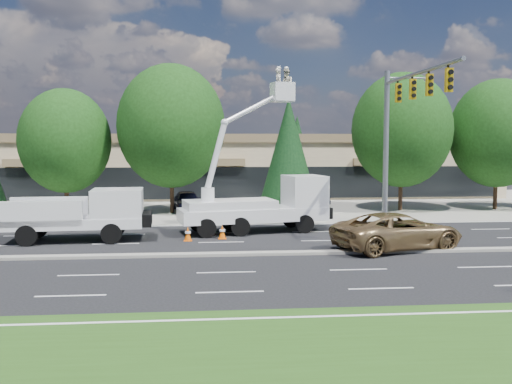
{
  "coord_description": "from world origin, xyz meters",
  "views": [
    {
      "loc": [
        -0.77,
        -23.98,
        4.81
      ],
      "look_at": [
        1.71,
        3.51,
        2.4
      ],
      "focal_mm": 40.0,
      "sensor_mm": 36.0,
      "label": 1
    }
  ],
  "objects": [
    {
      "name": "tree_back_d",
      "position": [
        22.0,
        42.0,
        5.76
      ],
      "size": [
        5.44,
        5.44,
        10.73
      ],
      "color": "#332114",
      "rests_on": "ground"
    },
    {
      "name": "utility_pickup",
      "position": [
        -6.64,
        4.27,
        1.04
      ],
      "size": [
        6.72,
        2.94,
        2.52
      ],
      "rotation": [
        0.0,
        0.0,
        0.06
      ],
      "color": "silver",
      "rests_on": "ground"
    },
    {
      "name": "parked_car_east",
      "position": [
        7.83,
        19.61,
        0.68
      ],
      "size": [
        1.52,
        4.18,
        1.37
      ],
      "primitive_type": "imported",
      "rotation": [
        0.0,
        0.0,
        0.02
      ],
      "color": "black",
      "rests_on": "ground"
    },
    {
      "name": "tree_front_c",
      "position": [
        -10.0,
        15.0,
        4.9
      ],
      "size": [
        6.04,
        6.04,
        8.38
      ],
      "color": "#332114",
      "rests_on": "ground"
    },
    {
      "name": "minivan",
      "position": [
        7.86,
        0.7,
        0.83
      ],
      "size": [
        6.53,
        4.39,
        1.66
      ],
      "primitive_type": "imported",
      "rotation": [
        0.0,
        0.0,
        1.87
      ],
      "color": "olive",
      "rests_on": "ground"
    },
    {
      "name": "traffic_cone_b",
      "position": [
        -1.61,
        3.78,
        0.34
      ],
      "size": [
        0.4,
        0.4,
        0.7
      ],
      "color": "#DF5707",
      "rests_on": "ground"
    },
    {
      "name": "parked_car_west",
      "position": [
        -2.0,
        16.0,
        0.72
      ],
      "size": [
        2.25,
        4.43,
        1.45
      ],
      "primitive_type": "imported",
      "rotation": [
        0.0,
        0.0,
        0.13
      ],
      "color": "black",
      "rests_on": "ground"
    },
    {
      "name": "tree_front_g",
      "position": [
        20.0,
        15.0,
        5.45
      ],
      "size": [
        6.71,
        6.71,
        9.31
      ],
      "color": "#332114",
      "rests_on": "ground"
    },
    {
      "name": "tree_front_e",
      "position": [
        5.0,
        15.0,
        4.25
      ],
      "size": [
        4.02,
        4.02,
        7.92
      ],
      "color": "#332114",
      "rests_on": "ground"
    },
    {
      "name": "concrete_apron",
      "position": [
        0.0,
        20.0,
        0.01
      ],
      "size": [
        140.0,
        22.0,
        0.01
      ],
      "primitive_type": "cube",
      "color": "gray",
      "rests_on": "ground"
    },
    {
      "name": "tree_front_d",
      "position": [
        -3.0,
        15.0,
        5.9
      ],
      "size": [
        7.26,
        7.26,
        10.07
      ],
      "color": "#332114",
      "rests_on": "ground"
    },
    {
      "name": "traffic_cone_d",
      "position": [
        7.62,
        4.03,
        0.34
      ],
      "size": [
        0.4,
        0.4,
        0.7
      ],
      "color": "#DF5707",
      "rests_on": "ground"
    },
    {
      "name": "strip_mall",
      "position": [
        0.0,
        29.97,
        2.83
      ],
      "size": [
        50.4,
        15.4,
        5.5
      ],
      "color": "tan",
      "rests_on": "ground"
    },
    {
      "name": "ground",
      "position": [
        0.0,
        0.0,
        0.0
      ],
      "size": [
        140.0,
        140.0,
        0.0
      ],
      "primitive_type": "plane",
      "color": "black",
      "rests_on": "ground"
    },
    {
      "name": "traffic_cone_a",
      "position": [
        -9.22,
        3.48,
        0.34
      ],
      "size": [
        0.4,
        0.4,
        0.7
      ],
      "color": "#DF5707",
      "rests_on": "ground"
    },
    {
      "name": "tree_back_a",
      "position": [
        -18.0,
        42.0,
        5.1
      ],
      "size": [
        4.82,
        4.82,
        9.5
      ],
      "color": "#332114",
      "rests_on": "ground"
    },
    {
      "name": "grass_verge",
      "position": [
        0.0,
        -13.0,
        0.01
      ],
      "size": [
        140.0,
        10.0,
        0.01
      ],
      "primitive_type": "cube",
      "color": "#264A15",
      "rests_on": "ground"
    },
    {
      "name": "tree_back_c",
      "position": [
        10.0,
        42.0,
        4.23
      ],
      "size": [
        4.0,
        4.0,
        7.89
      ],
      "color": "#332114",
      "rests_on": "ground"
    },
    {
      "name": "tree_back_b",
      "position": [
        -4.0,
        42.0,
        5.25
      ],
      "size": [
        4.96,
        4.96,
        9.78
      ],
      "color": "#332114",
      "rests_on": "ground"
    },
    {
      "name": "road_median",
      "position": [
        0.0,
        0.0,
        0.06
      ],
      "size": [
        120.0,
        0.55,
        0.12
      ],
      "primitive_type": "cube",
      "color": "gray",
      "rests_on": "ground"
    },
    {
      "name": "tree_front_f",
      "position": [
        13.0,
        15.0,
        5.67
      ],
      "size": [
        6.98,
        6.98,
        9.68
      ],
      "color": "#332114",
      "rests_on": "ground"
    },
    {
      "name": "bucket_truck",
      "position": [
        2.41,
        6.33,
        1.87
      ],
      "size": [
        8.18,
        3.89,
        8.84
      ],
      "rotation": [
        0.0,
        0.0,
        0.2
      ],
      "color": "silver",
      "rests_on": "ground"
    },
    {
      "name": "traffic_cone_c",
      "position": [
        0.08,
        4.23,
        0.34
      ],
      "size": [
        0.4,
        0.4,
        0.7
      ],
      "color": "#DF5707",
      "rests_on": "ground"
    },
    {
      "name": "signal_mast",
      "position": [
        10.03,
        7.04,
        6.06
      ],
      "size": [
        2.76,
        10.16,
        9.0
      ],
      "color": "gray",
      "rests_on": "ground"
    }
  ]
}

